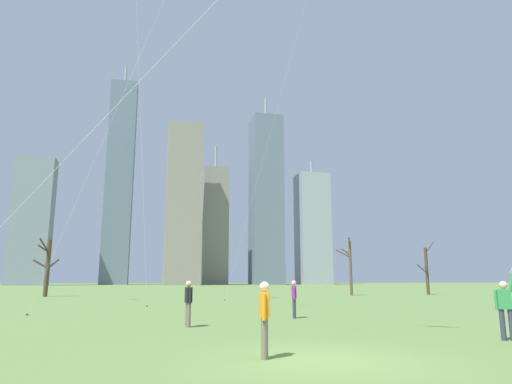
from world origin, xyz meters
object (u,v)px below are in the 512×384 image
(bystander_far_off_by_trees, at_px, (265,315))
(bare_tree_far_right_edge, at_px, (427,269))
(bare_tree_rightmost, at_px, (47,266))
(kite_flyer_midfield_left_pink, at_px, (31,211))
(distant_kite_drifting_right_teal, at_px, (161,9))
(bystander_watching_nearby, at_px, (294,297))
(bystander_strolling_midfield, at_px, (188,301))
(bare_tree_leftmost, at_px, (350,264))

(bystander_far_off_by_trees, height_order, bare_tree_far_right_edge, bare_tree_far_right_edge)
(bystander_far_off_by_trees, height_order, bare_tree_rightmost, bare_tree_rightmost)
(kite_flyer_midfield_left_pink, distance_m, distant_kite_drifting_right_teal, 15.95)
(kite_flyer_midfield_left_pink, relative_size, bare_tree_far_right_edge, 2.22)
(bystander_far_off_by_trees, relative_size, bystander_watching_nearby, 1.00)
(kite_flyer_midfield_left_pink, relative_size, bystander_far_off_by_trees, 8.16)
(kite_flyer_midfield_left_pink, height_order, bystander_strolling_midfield, kite_flyer_midfield_left_pink)
(bare_tree_far_right_edge, bearing_deg, bare_tree_leftmost, -176.85)
(bystander_watching_nearby, bearing_deg, kite_flyer_midfield_left_pink, -145.49)
(bystander_watching_nearby, distance_m, bare_tree_far_right_edge, 35.73)
(bystander_far_off_by_trees, relative_size, bare_tree_leftmost, 0.26)
(distant_kite_drifting_right_teal, relative_size, bare_tree_far_right_edge, 3.20)
(bystander_watching_nearby, bearing_deg, bystander_strolling_midfield, -150.37)
(distant_kite_drifting_right_teal, distance_m, bare_tree_far_right_edge, 40.53)
(bystander_strolling_midfield, height_order, bare_tree_leftmost, bare_tree_leftmost)
(bare_tree_far_right_edge, bearing_deg, kite_flyer_midfield_left_pink, -135.62)
(bystander_strolling_midfield, distance_m, bare_tree_far_right_edge, 41.08)
(bare_tree_leftmost, bearing_deg, bystander_watching_nearby, -119.40)
(kite_flyer_midfield_left_pink, bearing_deg, bystander_far_off_by_trees, -29.63)
(bare_tree_far_right_edge, bearing_deg, bare_tree_rightmost, 175.96)
(kite_flyer_midfield_left_pink, distance_m, bare_tree_rightmost, 36.30)
(bystander_far_off_by_trees, bearing_deg, kite_flyer_midfield_left_pink, 150.37)
(bare_tree_rightmost, height_order, bare_tree_far_right_edge, bare_tree_far_right_edge)
(bare_tree_far_right_edge, bearing_deg, bystander_far_off_by_trees, -127.73)
(distant_kite_drifting_right_teal, bearing_deg, bare_tree_far_right_edge, 37.55)
(bystander_far_off_by_trees, relative_size, bare_tree_far_right_edge, 0.27)
(bare_tree_rightmost, xyz_separation_m, bare_tree_leftmost, (30.77, -3.38, 0.26))
(kite_flyer_midfield_left_pink, distance_m, bystander_far_off_by_trees, 6.99)
(bystander_strolling_midfield, height_order, bare_tree_far_right_edge, bare_tree_far_right_edge)
(bystander_strolling_midfield, distance_m, bare_tree_leftmost, 34.60)
(bare_tree_leftmost, bearing_deg, bystander_strolling_midfield, -124.18)
(kite_flyer_midfield_left_pink, xyz_separation_m, bystander_watching_nearby, (9.43, 6.48, -2.56))
(distant_kite_drifting_right_teal, bearing_deg, bystander_watching_nearby, -25.12)
(kite_flyer_midfield_left_pink, bearing_deg, bystander_watching_nearby, 34.51)
(distant_kite_drifting_right_teal, distance_m, bare_tree_rightmost, 30.87)
(bystander_strolling_midfield, xyz_separation_m, bystander_watching_nearby, (4.86, 2.76, 0.00))
(bystander_far_off_by_trees, relative_size, bare_tree_rightmost, 0.29)
(kite_flyer_midfield_left_pink, relative_size, distant_kite_drifting_right_teal, 0.69)
(distant_kite_drifting_right_teal, bearing_deg, kite_flyer_midfield_left_pink, -108.31)
(bystander_watching_nearby, height_order, bare_tree_rightmost, bare_tree_rightmost)
(bystander_strolling_midfield, distance_m, bare_tree_rightmost, 33.96)
(bystander_far_off_by_trees, xyz_separation_m, bystander_watching_nearby, (3.78, 9.70, 0.00))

